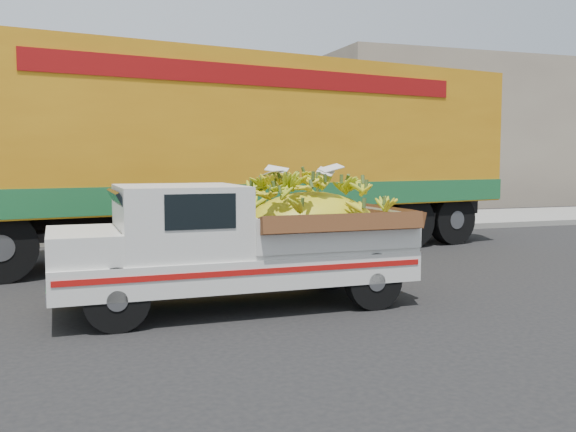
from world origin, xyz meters
name	(u,v)px	position (x,y,z in m)	size (l,w,h in m)	color
ground	(280,293)	(0.00, 0.00, 0.00)	(100.00, 100.00, 0.00)	black
curb	(194,237)	(0.00, 6.32, 0.07)	(60.00, 0.25, 0.15)	gray
sidewalk	(179,228)	(0.00, 8.42, 0.07)	(60.00, 4.00, 0.14)	gray
building_right	(474,134)	(14.00, 15.32, 3.00)	(14.00, 6.00, 6.00)	gray
pickup_truck	(261,241)	(-0.48, -0.65, 0.84)	(4.47, 1.69, 1.56)	black
semi_trailer	(242,147)	(0.49, 3.87, 2.12)	(12.08, 4.59, 3.80)	black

